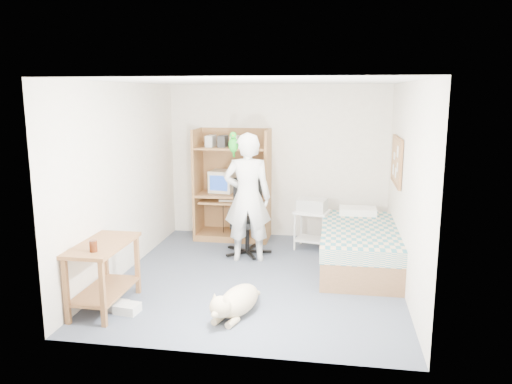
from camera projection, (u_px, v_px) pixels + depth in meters
floor at (259, 277)px, 6.52m from camera, size 4.00×4.00×0.00m
wall_back at (278, 162)px, 8.21m from camera, size 3.60×0.02×2.50m
wall_right at (407, 187)px, 5.99m from camera, size 0.02×4.00×2.50m
wall_left at (124, 179)px, 6.56m from camera, size 0.02×4.00×2.50m
ceiling at (259, 82)px, 6.03m from camera, size 3.60×4.00×0.02m
computer_hutch at (233, 189)px, 8.15m from camera, size 1.20×0.63×1.80m
bed at (359, 247)px, 6.86m from camera, size 1.02×2.02×0.66m
side_desk at (104, 265)px, 5.51m from camera, size 0.50×1.00×0.75m
corkboard at (397, 161)px, 6.83m from camera, size 0.04×0.94×0.66m
office_chair at (247, 227)px, 7.44m from camera, size 0.62×0.62×1.10m
person at (247, 198)px, 7.03m from camera, size 0.72×0.53×1.83m
parrot at (233, 143)px, 6.92m from camera, size 0.13×0.24×0.37m
dog at (236, 301)px, 5.36m from camera, size 0.52×0.97×0.38m
printer_cart at (312, 223)px, 7.64m from camera, size 0.58×0.50×0.60m
printer at (312, 205)px, 7.59m from camera, size 0.48×0.40×0.18m
crt_monitor at (222, 181)px, 8.16m from camera, size 0.41×0.43×0.35m
keyboard at (234, 200)px, 8.02m from camera, size 0.45×0.17×0.03m
pencil_cup at (252, 191)px, 8.02m from camera, size 0.08×0.08×0.12m
drink_glass at (93, 246)px, 5.15m from camera, size 0.08×0.08×0.12m
floor_box_a at (127, 308)px, 5.45m from camera, size 0.27×0.23×0.10m
floor_box_b at (118, 306)px, 5.55m from camera, size 0.20×0.24×0.08m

